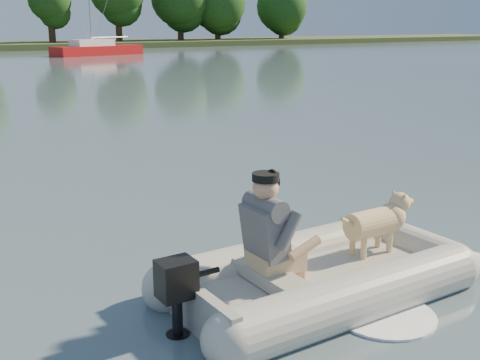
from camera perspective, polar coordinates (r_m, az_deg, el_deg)
water at (r=6.63m, az=9.76°, el=-10.40°), size 160.00×160.00×0.00m
dinghy at (r=6.41m, az=8.36°, el=-5.04°), size 4.88×3.19×1.48m
man at (r=5.94m, az=2.58°, el=-4.51°), size 0.81×0.70×1.16m
dog at (r=6.93m, az=12.40°, el=-4.43°), size 1.02×0.40×0.67m
outboard_motor at (r=5.61m, az=-6.00°, el=-11.38°), size 0.46×0.33×0.85m
sailboat at (r=52.71m, az=-13.44°, el=11.94°), size 8.01×4.24×10.55m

